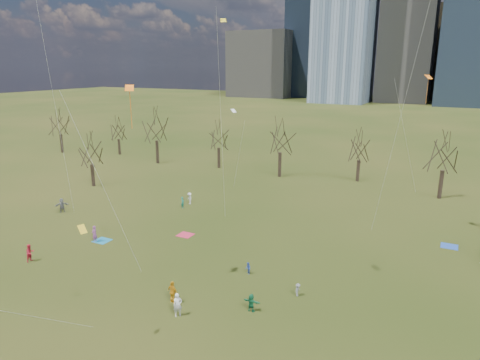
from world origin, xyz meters
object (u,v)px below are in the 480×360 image
at_px(person_2, 30,253).
at_px(blanket_teal, 102,241).
at_px(blanket_crimson, 185,235).
at_px(person_1, 178,305).
at_px(person_4, 173,292).
at_px(blanket_navy, 449,246).

bearing_deg(person_2, blanket_teal, -22.66).
xyz_separation_m(blanket_crimson, person_1, (8.19, -13.05, 0.87)).
bearing_deg(person_1, person_4, 89.10).
height_order(blanket_teal, person_4, person_4).
bearing_deg(person_4, person_1, 147.92).
height_order(blanket_navy, person_1, person_1).
xyz_separation_m(person_1, person_2, (-17.46, 1.21, -0.05)).
xyz_separation_m(blanket_teal, person_2, (-2.41, -6.60, 0.83)).
xyz_separation_m(blanket_teal, blanket_crimson, (6.86, 5.24, 0.00)).
xyz_separation_m(blanket_navy, person_4, (-18.67, -21.36, 0.87)).
relative_size(person_2, person_4, 0.95).
distance_m(blanket_teal, person_1, 16.98).
distance_m(blanket_teal, blanket_crimson, 8.63).
bearing_deg(person_1, blanket_navy, 5.34).
xyz_separation_m(blanket_teal, person_4, (13.65, -6.48, 0.87)).
relative_size(blanket_teal, person_4, 0.90).
xyz_separation_m(blanket_teal, person_1, (15.05, -7.81, 0.87)).
height_order(person_1, person_2, person_1).
xyz_separation_m(blanket_crimson, person_2, (-9.27, -11.84, 0.83)).
distance_m(blanket_navy, person_4, 28.38).
bearing_deg(blanket_crimson, blanket_teal, -142.63).
bearing_deg(person_2, blanket_crimson, -40.67).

